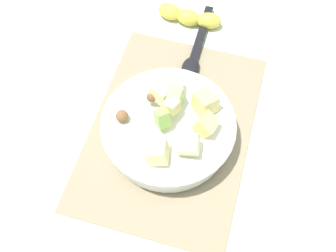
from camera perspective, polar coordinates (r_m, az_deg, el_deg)
name	(u,v)px	position (r m, az deg, el deg)	size (l,w,h in m)	color
ground_plane	(171,130)	(0.83, 0.41, -0.54)	(2.40, 2.40, 0.00)	silver
placemat	(171,129)	(0.82, 0.41, -0.43)	(0.44, 0.30, 0.01)	gray
salad_bowl	(169,127)	(0.78, 0.08, -0.13)	(0.25, 0.25, 0.10)	white
serving_spoon	(193,52)	(0.92, 3.45, 9.92)	(0.21, 0.04, 0.01)	black
banana_whole	(189,17)	(0.98, 2.84, 14.56)	(0.05, 0.15, 0.04)	yellow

